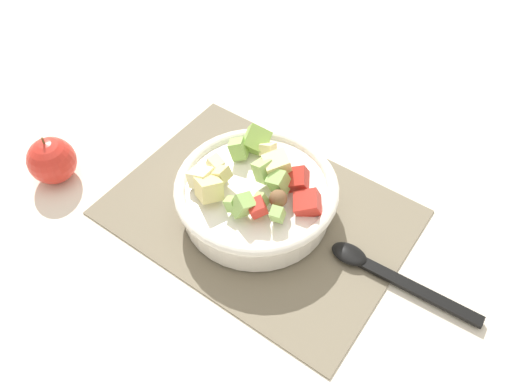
# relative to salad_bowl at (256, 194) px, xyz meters

# --- Properties ---
(ground_plane) EXTENTS (2.40, 2.40, 0.00)m
(ground_plane) POSITION_rel_salad_bowl_xyz_m (-0.01, -0.00, -0.05)
(ground_plane) COLOR silver
(placemat) EXTENTS (0.47, 0.34, 0.01)m
(placemat) POSITION_rel_salad_bowl_xyz_m (-0.01, -0.00, -0.04)
(placemat) COLOR #756B56
(placemat) RESTS_ON ground_plane
(salad_bowl) EXTENTS (0.26, 0.26, 0.11)m
(salad_bowl) POSITION_rel_salad_bowl_xyz_m (0.00, 0.00, 0.00)
(salad_bowl) COLOR white
(salad_bowl) RESTS_ON placemat
(serving_spoon) EXTENTS (0.23, 0.04, 0.01)m
(serving_spoon) POSITION_rel_salad_bowl_xyz_m (-0.22, -0.01, -0.03)
(serving_spoon) COLOR black
(serving_spoon) RESTS_ON placemat
(whole_apple) EXTENTS (0.08, 0.08, 0.09)m
(whole_apple) POSITION_rel_salad_bowl_xyz_m (0.33, 0.14, -0.00)
(whole_apple) COLOR red
(whole_apple) RESTS_ON ground_plane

